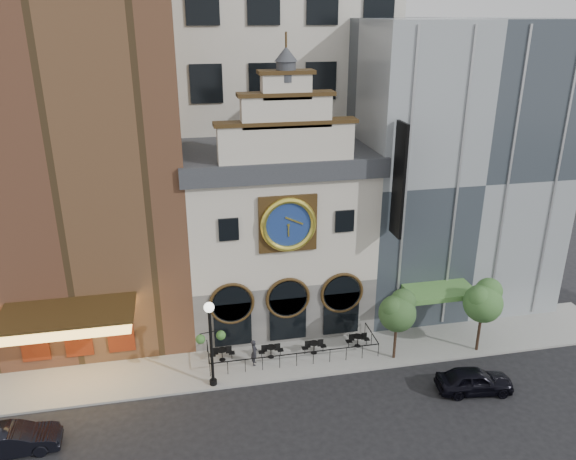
{
  "coord_description": "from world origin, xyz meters",
  "views": [
    {
      "loc": [
        -6.34,
        -27.28,
        20.65
      ],
      "look_at": [
        0.44,
        6.0,
        7.3
      ],
      "focal_mm": 35.0,
      "sensor_mm": 36.0,
      "label": 1
    }
  ],
  "objects_px": {
    "car_right": "(474,380)",
    "tree_right": "(484,300)",
    "bistro_3": "(358,340)",
    "car_left": "(14,440)",
    "lamppost": "(211,335)",
    "bistro_2": "(314,347)",
    "tree_left": "(398,310)",
    "bistro_1": "(271,351)",
    "bistro_0": "(222,354)",
    "pedestrian": "(254,352)"
  },
  "relations": [
    {
      "from": "car_right",
      "to": "tree_left",
      "type": "height_order",
      "value": "tree_left"
    },
    {
      "from": "bistro_3",
      "to": "bistro_1",
      "type": "bearing_deg",
      "value": -179.01
    },
    {
      "from": "bistro_1",
      "to": "lamppost",
      "type": "xyz_separation_m",
      "value": [
        -3.79,
        -2.05,
        2.9
      ]
    },
    {
      "from": "bistro_2",
      "to": "pedestrian",
      "type": "bearing_deg",
      "value": -173.85
    },
    {
      "from": "bistro_0",
      "to": "bistro_2",
      "type": "distance_m",
      "value": 5.84
    },
    {
      "from": "car_left",
      "to": "lamppost",
      "type": "distance_m",
      "value": 11.0
    },
    {
      "from": "car_right",
      "to": "car_left",
      "type": "bearing_deg",
      "value": 96.81
    },
    {
      "from": "bistro_1",
      "to": "tree_right",
      "type": "distance_m",
      "value": 13.72
    },
    {
      "from": "car_right",
      "to": "tree_right",
      "type": "xyz_separation_m",
      "value": [
        2.28,
        3.73,
        2.99
      ]
    },
    {
      "from": "car_left",
      "to": "lamppost",
      "type": "height_order",
      "value": "lamppost"
    },
    {
      "from": "tree_left",
      "to": "tree_right",
      "type": "height_order",
      "value": "tree_right"
    },
    {
      "from": "car_left",
      "to": "tree_left",
      "type": "distance_m",
      "value": 22.07
    },
    {
      "from": "bistro_1",
      "to": "car_left",
      "type": "distance_m",
      "value": 14.9
    },
    {
      "from": "bistro_0",
      "to": "car_left",
      "type": "height_order",
      "value": "car_left"
    },
    {
      "from": "bistro_0",
      "to": "pedestrian",
      "type": "xyz_separation_m",
      "value": [
        1.92,
        -0.82,
        0.38
      ]
    },
    {
      "from": "bistro_3",
      "to": "car_left",
      "type": "bearing_deg",
      "value": -164.54
    },
    {
      "from": "car_right",
      "to": "pedestrian",
      "type": "bearing_deg",
      "value": 74.79
    },
    {
      "from": "bistro_2",
      "to": "bistro_3",
      "type": "relative_size",
      "value": 1.0
    },
    {
      "from": "car_right",
      "to": "lamppost",
      "type": "xyz_separation_m",
      "value": [
        -14.76,
        3.45,
        2.76
      ]
    },
    {
      "from": "bistro_1",
      "to": "pedestrian",
      "type": "distance_m",
      "value": 1.3
    },
    {
      "from": "bistro_0",
      "to": "lamppost",
      "type": "distance_m",
      "value": 3.8
    },
    {
      "from": "bistro_2",
      "to": "pedestrian",
      "type": "xyz_separation_m",
      "value": [
        -3.91,
        -0.42,
        0.38
      ]
    },
    {
      "from": "pedestrian",
      "to": "bistro_0",
      "type": "bearing_deg",
      "value": 80.04
    },
    {
      "from": "bistro_3",
      "to": "bistro_2",
      "type": "bearing_deg",
      "value": -176.18
    },
    {
      "from": "bistro_0",
      "to": "tree_right",
      "type": "bearing_deg",
      "value": -7.24
    },
    {
      "from": "bistro_3",
      "to": "car_left",
      "type": "xyz_separation_m",
      "value": [
        -19.67,
        -5.44,
        0.11
      ]
    },
    {
      "from": "bistro_1",
      "to": "tree_left",
      "type": "xyz_separation_m",
      "value": [
        7.66,
        -1.55,
        2.91
      ]
    },
    {
      "from": "lamppost",
      "to": "tree_left",
      "type": "xyz_separation_m",
      "value": [
        11.45,
        0.5,
        0.02
      ]
    },
    {
      "from": "car_left",
      "to": "bistro_3",
      "type": "bearing_deg",
      "value": -77.77
    },
    {
      "from": "bistro_3",
      "to": "tree_left",
      "type": "distance_m",
      "value": 3.85
    },
    {
      "from": "car_right",
      "to": "tree_right",
      "type": "bearing_deg",
      "value": -24.26
    },
    {
      "from": "bistro_3",
      "to": "lamppost",
      "type": "relative_size",
      "value": 0.29
    },
    {
      "from": "tree_left",
      "to": "car_right",
      "type": "bearing_deg",
      "value": -50.1
    },
    {
      "from": "bistro_3",
      "to": "pedestrian",
      "type": "relative_size",
      "value": 0.93
    },
    {
      "from": "bistro_0",
      "to": "car_left",
      "type": "xyz_separation_m",
      "value": [
        -10.86,
        -5.64,
        0.11
      ]
    },
    {
      "from": "bistro_1",
      "to": "car_left",
      "type": "relative_size",
      "value": 0.36
    },
    {
      "from": "bistro_1",
      "to": "pedestrian",
      "type": "height_order",
      "value": "pedestrian"
    },
    {
      "from": "bistro_1",
      "to": "car_right",
      "type": "bearing_deg",
      "value": -26.67
    },
    {
      "from": "bistro_3",
      "to": "pedestrian",
      "type": "height_order",
      "value": "pedestrian"
    },
    {
      "from": "lamppost",
      "to": "tree_right",
      "type": "xyz_separation_m",
      "value": [
        17.04,
        0.28,
        0.23
      ]
    },
    {
      "from": "bistro_0",
      "to": "tree_right",
      "type": "relative_size",
      "value": 0.32
    },
    {
      "from": "bistro_3",
      "to": "lamppost",
      "type": "xyz_separation_m",
      "value": [
        -9.56,
        -2.15,
        2.9
      ]
    },
    {
      "from": "tree_right",
      "to": "car_right",
      "type": "bearing_deg",
      "value": -121.44
    },
    {
      "from": "car_right",
      "to": "tree_right",
      "type": "relative_size",
      "value": 0.9
    },
    {
      "from": "car_left",
      "to": "pedestrian",
      "type": "distance_m",
      "value": 13.66
    },
    {
      "from": "car_right",
      "to": "bistro_3",
      "type": "bearing_deg",
      "value": 50.04
    },
    {
      "from": "car_left",
      "to": "bistro_1",
      "type": "bearing_deg",
      "value": -72.22
    },
    {
      "from": "tree_right",
      "to": "bistro_1",
      "type": "bearing_deg",
      "value": 172.38
    },
    {
      "from": "bistro_2",
      "to": "lamppost",
      "type": "relative_size",
      "value": 0.29
    },
    {
      "from": "car_left",
      "to": "car_right",
      "type": "bearing_deg",
      "value": -93.61
    }
  ]
}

